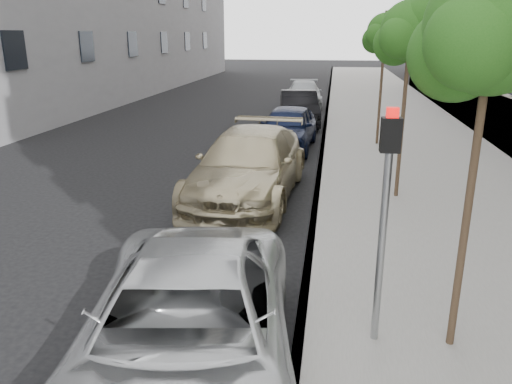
% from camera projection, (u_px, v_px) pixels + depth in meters
% --- Properties ---
extents(sidewalk, '(6.40, 72.00, 0.14)m').
position_uv_depth(sidewalk, '(384.00, 110.00, 27.79)').
color(sidewalk, gray).
rests_on(sidewalk, ground).
extents(curb, '(0.15, 72.00, 0.14)m').
position_uv_depth(curb, '(327.00, 109.00, 28.24)').
color(curb, '#9E9B93').
rests_on(curb, ground).
extents(tree_near, '(1.83, 1.63, 4.97)m').
position_uv_depth(tree_near, '(495.00, 27.00, 5.50)').
color(tree_near, '#38281C').
rests_on(tree_near, sidewalk).
extents(tree_mid, '(1.73, 1.53, 4.92)m').
position_uv_depth(tree_mid, '(412.00, 30.00, 11.63)').
color(tree_mid, '#38281C').
rests_on(tree_mid, sidewalk).
extents(tree_far, '(1.65, 1.45, 4.88)m').
position_uv_depth(tree_far, '(386.00, 31.00, 17.75)').
color(tree_far, '#38281C').
rests_on(tree_far, sidewalk).
extents(signal_pole, '(0.25, 0.19, 3.15)m').
position_uv_depth(signal_pole, '(385.00, 202.00, 6.26)').
color(signal_pole, '#939699').
rests_on(signal_pole, sidewalk).
extents(minivan, '(3.35, 5.84, 1.53)m').
position_uv_depth(minivan, '(186.00, 331.00, 5.89)').
color(minivan, '#AAADAF').
rests_on(minivan, ground).
extents(suv, '(2.79, 6.16, 1.75)m').
position_uv_depth(suv, '(249.00, 165.00, 12.88)').
color(suv, tan).
rests_on(suv, ground).
extents(sedan_blue, '(2.13, 4.77, 1.59)m').
position_uv_depth(sedan_blue, '(288.00, 128.00, 18.49)').
color(sedan_blue, black).
rests_on(sedan_blue, ground).
extents(sedan_black, '(2.29, 4.91, 1.56)m').
position_uv_depth(sedan_black, '(299.00, 108.00, 23.49)').
color(sedan_black, black).
rests_on(sedan_black, ground).
extents(sedan_rear, '(2.37, 5.15, 1.46)m').
position_uv_depth(sedan_rear, '(304.00, 94.00, 29.28)').
color(sedan_rear, '#94989C').
rests_on(sedan_rear, ground).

